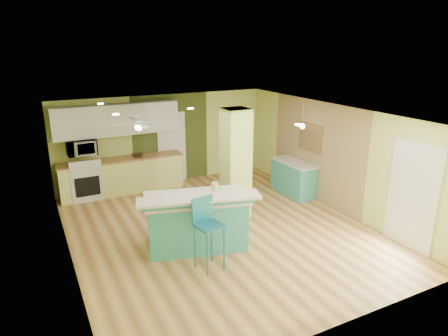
{
  "coord_description": "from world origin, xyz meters",
  "views": [
    {
      "loc": [
        -3.46,
        -6.99,
        3.85
      ],
      "look_at": [
        0.31,
        0.4,
        1.23
      ],
      "focal_mm": 32.0,
      "sensor_mm": 36.0,
      "label": 1
    }
  ],
  "objects_px": {
    "canister": "(215,187)",
    "bar_stool": "(206,222)",
    "peninsula": "(197,220)",
    "fruit_bowl": "(137,155)",
    "side_counter": "(293,178)"
  },
  "relations": [
    {
      "from": "bar_stool",
      "to": "canister",
      "type": "height_order",
      "value": "bar_stool"
    },
    {
      "from": "side_counter",
      "to": "canister",
      "type": "height_order",
      "value": "canister"
    },
    {
      "from": "bar_stool",
      "to": "fruit_bowl",
      "type": "height_order",
      "value": "bar_stool"
    },
    {
      "from": "canister",
      "to": "bar_stool",
      "type": "bearing_deg",
      "value": -123.3
    },
    {
      "from": "bar_stool",
      "to": "side_counter",
      "type": "bearing_deg",
      "value": 21.15
    },
    {
      "from": "peninsula",
      "to": "canister",
      "type": "distance_m",
      "value": 0.76
    },
    {
      "from": "peninsula",
      "to": "fruit_bowl",
      "type": "height_order",
      "value": "peninsula"
    },
    {
      "from": "fruit_bowl",
      "to": "peninsula",
      "type": "bearing_deg",
      "value": -87.69
    },
    {
      "from": "side_counter",
      "to": "canister",
      "type": "xyz_separation_m",
      "value": [
        -2.94,
        -1.35,
        0.68
      ]
    },
    {
      "from": "bar_stool",
      "to": "canister",
      "type": "bearing_deg",
      "value": 45.03
    },
    {
      "from": "bar_stool",
      "to": "fruit_bowl",
      "type": "distance_m",
      "value": 4.42
    },
    {
      "from": "peninsula",
      "to": "side_counter",
      "type": "distance_m",
      "value": 3.75
    },
    {
      "from": "side_counter",
      "to": "fruit_bowl",
      "type": "distance_m",
      "value": 4.18
    },
    {
      "from": "peninsula",
      "to": "canister",
      "type": "xyz_separation_m",
      "value": [
        0.48,
        0.17,
        0.57
      ]
    },
    {
      "from": "side_counter",
      "to": "fruit_bowl",
      "type": "height_order",
      "value": "fruit_bowl"
    }
  ]
}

